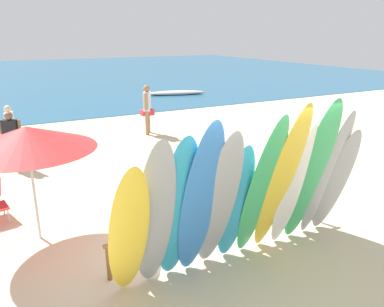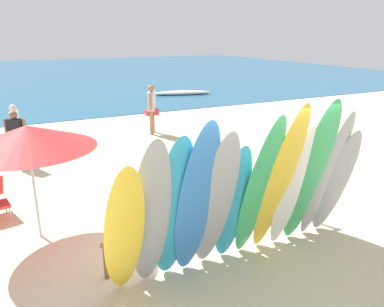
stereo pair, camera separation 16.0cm
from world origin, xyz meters
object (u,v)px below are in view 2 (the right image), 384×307
object	(u,v)px
surfboard_grey_10	(326,178)
surfboard_teal_2	(174,212)
surfboard_teal_5	(233,205)
surfboard_green_9	(310,176)
surfboard_grey_1	(151,217)
surfboard_grey_11	(335,184)
beach_umbrella	(27,137)
beachgoer_midbeach	(152,106)
distant_boat	(182,93)
surfboard_yellow_0	(124,234)
beachgoer_strolling	(15,126)
surfboard_green_6	(258,191)
surfboard_yellow_7	(279,183)
surfboard_blue_3	(196,203)
beachgoer_photographing	(16,135)
surfboard_rack	(224,220)
surfboard_white_8	(292,189)

from	to	relation	value
surfboard_grey_10	surfboard_teal_2	bearing A→B (deg)	173.87
surfboard_teal_5	surfboard_green_9	size ratio (longest dim) A/B	0.77
surfboard_grey_1	surfboard_grey_11	world-z (taller)	surfboard_grey_1
surfboard_grey_1	surfboard_teal_2	distance (m)	0.34
surfboard_grey_11	beach_umbrella	distance (m)	5.17
beachgoer_midbeach	surfboard_teal_5	bearing A→B (deg)	15.92
distant_boat	surfboard_yellow_0	bearing A→B (deg)	-117.27
surfboard_green_9	beachgoer_strolling	size ratio (longest dim) A/B	1.80
surfboard_green_6	surfboard_green_9	distance (m)	0.98
surfboard_yellow_0	surfboard_grey_10	world-z (taller)	surfboard_grey_10
surfboard_yellow_7	surfboard_grey_11	xyz separation A→B (m)	(1.31, 0.10, -0.28)
surfboard_yellow_7	surfboard_green_6	bearing A→B (deg)	174.39
surfboard_grey_1	distant_boat	bearing A→B (deg)	65.44
surfboard_blue_3	surfboard_yellow_7	world-z (taller)	surfboard_yellow_7
surfboard_yellow_7	surfboard_yellow_0	bearing A→B (deg)	179.70
surfboard_grey_1	surfboard_grey_10	xyz separation A→B (m)	(3.03, -0.00, 0.02)
surfboard_yellow_7	surfboard_green_9	distance (m)	0.64
surfboard_green_6	beachgoer_photographing	size ratio (longest dim) A/B	1.72
surfboard_rack	beachgoer_photographing	size ratio (longest dim) A/B	2.74
surfboard_blue_3	surfboard_grey_10	distance (m)	2.40
distant_boat	beach_umbrella	bearing A→B (deg)	-123.87
surfboard_white_8	surfboard_grey_11	world-z (taller)	surfboard_white_8
surfboard_rack	distant_boat	xyz separation A→B (m)	(6.29, 15.16, -0.36)
surfboard_teal_5	distant_boat	bearing A→B (deg)	71.03
surfboard_grey_1	distant_boat	world-z (taller)	surfboard_grey_1
surfboard_yellow_0	surfboard_green_9	size ratio (longest dim) A/B	0.81
surfboard_rack	beachgoer_midbeach	bearing A→B (deg)	78.16
surfboard_yellow_0	surfboard_teal_5	xyz separation A→B (m)	(1.69, 0.15, -0.03)
surfboard_green_6	beachgoer_midbeach	world-z (taller)	surfboard_green_6
surfboard_white_8	surfboard_green_9	bearing A→B (deg)	-12.74
surfboard_teal_5	surfboard_green_6	xyz separation A→B (m)	(0.35, -0.13, 0.22)
surfboard_green_9	beach_umbrella	bearing A→B (deg)	152.15
surfboard_yellow_7	beachgoer_strolling	distance (m)	8.43
beachgoer_midbeach	beachgoer_strolling	size ratio (longest dim) A/B	1.16
surfboard_green_9	beach_umbrella	size ratio (longest dim) A/B	1.22
surfboard_grey_11	beach_umbrella	xyz separation A→B (m)	(-4.56, 2.29, 0.81)
surfboard_grey_11	beachgoer_strolling	distance (m)	8.93
surfboard_teal_5	surfboard_green_6	size ratio (longest dim) A/B	0.81
beachgoer_midbeach	surfboard_yellow_7	bearing A→B (deg)	20.80
surfboard_yellow_7	surfboard_white_8	world-z (taller)	surfboard_yellow_7
surfboard_white_8	surfboard_rack	bearing A→B (deg)	142.37
beach_umbrella	distant_boat	bearing A→B (deg)	56.13
surfboard_green_9	beachgoer_midbeach	distance (m)	8.28
beachgoer_photographing	beach_umbrella	world-z (taller)	beach_umbrella
beachgoer_midbeach	beach_umbrella	bearing A→B (deg)	-8.07
surfboard_rack	surfboard_grey_10	distance (m)	1.80
surfboard_teal_2	surfboard_grey_11	distance (m)	2.98
surfboard_yellow_7	surfboard_grey_10	bearing A→B (deg)	4.04
surfboard_teal_5	beach_umbrella	bearing A→B (deg)	142.50
surfboard_yellow_7	beachgoer_strolling	size ratio (longest dim) A/B	1.82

